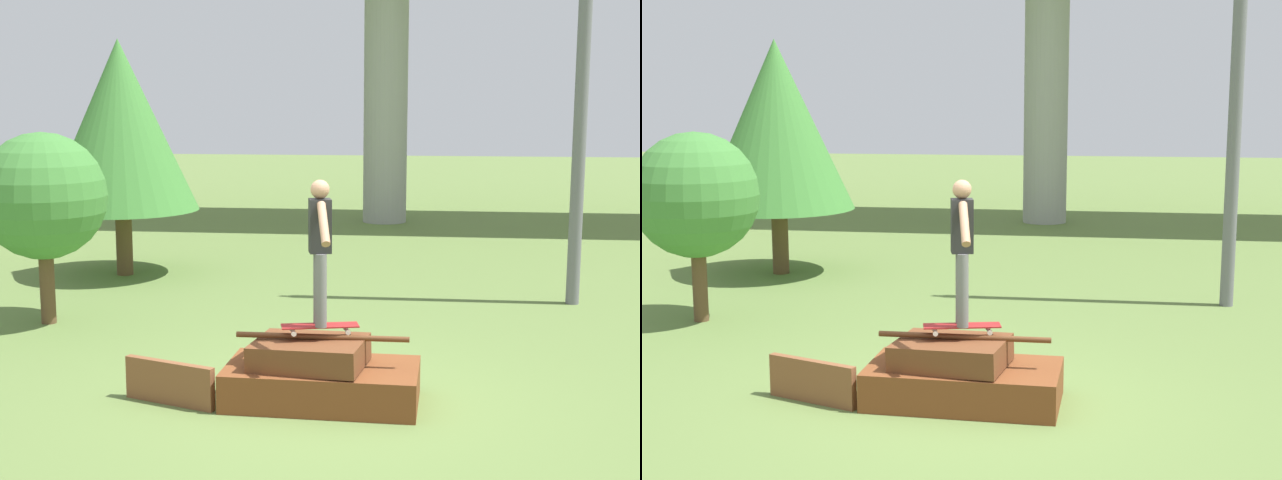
% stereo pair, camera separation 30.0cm
% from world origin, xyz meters
% --- Properties ---
extents(ground_plane, '(80.00, 80.00, 0.00)m').
position_xyz_m(ground_plane, '(0.00, 0.00, 0.00)').
color(ground_plane, olive).
extents(scrap_pile, '(2.03, 1.11, 0.73)m').
position_xyz_m(scrap_pile, '(-0.03, -0.01, 0.28)').
color(scrap_pile, brown).
rests_on(scrap_pile, ground_plane).
extents(scrap_plank_loose, '(1.03, 0.44, 0.45)m').
position_xyz_m(scrap_plank_loose, '(-1.56, -0.24, 0.23)').
color(scrap_plank_loose, brown).
rests_on(scrap_plank_loose, ground_plane).
extents(skateboard, '(0.83, 0.39, 0.09)m').
position_xyz_m(skateboard, '(-0.03, 0.03, 0.81)').
color(skateboard, maroon).
rests_on(skateboard, scrap_pile).
extents(skater, '(0.34, 1.08, 1.51)m').
position_xyz_m(skater, '(-0.03, 0.03, 1.68)').
color(skater, slate).
rests_on(skater, skateboard).
extents(utility_pole, '(1.30, 0.20, 8.36)m').
position_xyz_m(utility_pole, '(3.32, 4.94, 4.30)').
color(utility_pole, slate).
rests_on(utility_pole, ground_plane).
extents(tree_behind_left, '(2.70, 2.70, 4.16)m').
position_xyz_m(tree_behind_left, '(-4.30, 6.33, 2.66)').
color(tree_behind_left, brown).
rests_on(tree_behind_left, ground_plane).
extents(tree_behind_right, '(1.76, 1.76, 2.69)m').
position_xyz_m(tree_behind_right, '(-4.22, 2.83, 1.79)').
color(tree_behind_right, brown).
rests_on(tree_behind_right, ground_plane).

